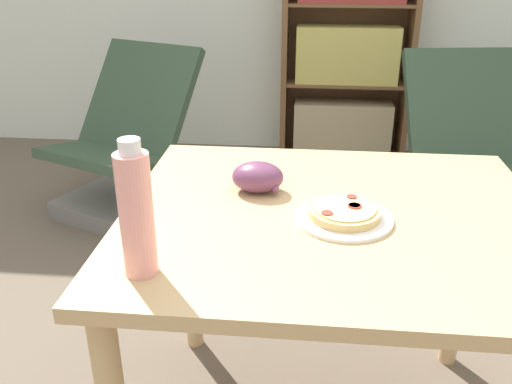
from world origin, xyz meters
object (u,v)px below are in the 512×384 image
object	(u,v)px
pizza_on_plate	(344,215)
drink_bottle	(136,213)
grape_bunch	(258,177)
bookshelf	(347,51)
lounge_chair_far	(469,176)
lounge_chair_near	(126,161)

from	to	relation	value
pizza_on_plate	drink_bottle	size ratio (longest dim) A/B	0.83
pizza_on_plate	grape_bunch	size ratio (longest dim) A/B	1.70
bookshelf	grape_bunch	bearing A→B (deg)	-98.78
lounge_chair_far	bookshelf	bearing A→B (deg)	113.60
drink_bottle	grape_bunch	bearing A→B (deg)	65.01
bookshelf	drink_bottle	bearing A→B (deg)	-101.40
grape_bunch	lounge_chair_near	bearing A→B (deg)	122.14
drink_bottle	lounge_chair_far	bearing A→B (deg)	56.76
grape_bunch	lounge_chair_near	distance (m)	1.72
drink_bottle	lounge_chair_far	distance (m)	2.22
lounge_chair_far	bookshelf	size ratio (longest dim) A/B	0.56
grape_bunch	lounge_chair_near	xyz separation A→B (m)	(-0.87, 1.38, -0.53)
pizza_on_plate	drink_bottle	bearing A→B (deg)	-147.03
grape_bunch	bookshelf	size ratio (longest dim) A/B	0.09
lounge_chair_far	lounge_chair_near	bearing A→B (deg)	171.41
drink_bottle	bookshelf	bearing A→B (deg)	78.60
drink_bottle	lounge_chair_far	xyz separation A→B (m)	(1.17, 1.78, -0.62)
pizza_on_plate	bookshelf	world-z (taller)	bookshelf
grape_bunch	lounge_chair_near	world-z (taller)	lounge_chair_near
grape_bunch	lounge_chair_far	bearing A→B (deg)	54.49
pizza_on_plate	grape_bunch	bearing A→B (deg)	146.33
grape_bunch	lounge_chair_far	world-z (taller)	lounge_chair_far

